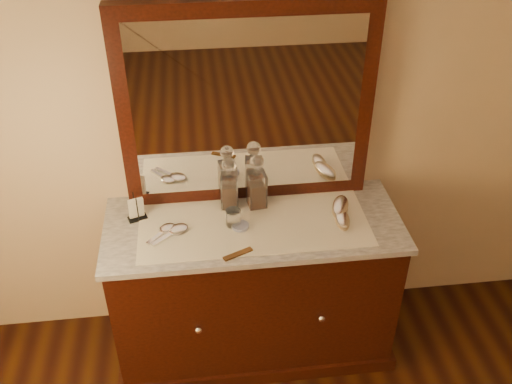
% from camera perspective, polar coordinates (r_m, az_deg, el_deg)
% --- Properties ---
extents(dresser_cabinet, '(1.40, 0.55, 0.82)m').
position_cam_1_polar(dresser_cabinet, '(3.03, -0.23, -9.69)').
color(dresser_cabinet, black).
rests_on(dresser_cabinet, floor).
extents(dresser_plinth, '(1.46, 0.59, 0.08)m').
position_cam_1_polar(dresser_plinth, '(3.30, -0.22, -14.27)').
color(dresser_plinth, black).
rests_on(dresser_plinth, floor).
extents(knob_left, '(0.04, 0.04, 0.04)m').
position_cam_1_polar(knob_left, '(2.79, -5.82, -13.63)').
color(knob_left, silver).
rests_on(knob_left, dresser_cabinet).
extents(knob_right, '(0.04, 0.04, 0.04)m').
position_cam_1_polar(knob_right, '(2.85, 6.62, -12.52)').
color(knob_right, silver).
rests_on(knob_right, dresser_cabinet).
extents(marble_top, '(1.44, 0.59, 0.03)m').
position_cam_1_polar(marble_top, '(2.75, -0.25, -3.35)').
color(marble_top, silver).
rests_on(marble_top, dresser_cabinet).
extents(mirror_frame, '(1.20, 0.08, 1.00)m').
position_cam_1_polar(mirror_frame, '(2.68, -0.90, 8.61)').
color(mirror_frame, black).
rests_on(mirror_frame, marble_top).
extents(mirror_glass, '(1.06, 0.01, 0.86)m').
position_cam_1_polar(mirror_glass, '(2.65, -0.82, 8.28)').
color(mirror_glass, white).
rests_on(mirror_glass, marble_top).
extents(lace_runner, '(1.10, 0.45, 0.00)m').
position_cam_1_polar(lace_runner, '(2.72, -0.20, -3.33)').
color(lace_runner, white).
rests_on(lace_runner, marble_top).
extents(pin_dish, '(0.10, 0.10, 0.01)m').
position_cam_1_polar(pin_dish, '(2.70, -1.58, -3.44)').
color(pin_dish, silver).
rests_on(pin_dish, lace_runner).
extents(comb, '(0.14, 0.08, 0.01)m').
position_cam_1_polar(comb, '(2.55, -1.83, -6.25)').
color(comb, brown).
rests_on(comb, lace_runner).
extents(napkin_rack, '(0.10, 0.08, 0.14)m').
position_cam_1_polar(napkin_rack, '(2.79, -11.95, -1.72)').
color(napkin_rack, black).
rests_on(napkin_rack, marble_top).
extents(decanter_left, '(0.09, 0.09, 0.28)m').
position_cam_1_polar(decanter_left, '(2.78, -2.69, 0.39)').
color(decanter_left, brown).
rests_on(decanter_left, lace_runner).
extents(decanter_right, '(0.10, 0.10, 0.29)m').
position_cam_1_polar(decanter_right, '(2.79, 0.08, 0.55)').
color(decanter_right, brown).
rests_on(decanter_right, lace_runner).
extents(brush_near, '(0.08, 0.15, 0.04)m').
position_cam_1_polar(brush_near, '(2.75, 8.69, -2.77)').
color(brush_near, '#987F5D').
rests_on(brush_near, lace_runner).
extents(brush_far, '(0.13, 0.19, 0.05)m').
position_cam_1_polar(brush_far, '(2.82, 8.48, -1.51)').
color(brush_far, '#987F5D').
rests_on(brush_far, lace_runner).
extents(hand_mirror_outer, '(0.15, 0.17, 0.02)m').
position_cam_1_polar(hand_mirror_outer, '(2.71, -9.13, -3.80)').
color(hand_mirror_outer, silver).
rests_on(hand_mirror_outer, lace_runner).
extents(hand_mirror_inner, '(0.19, 0.17, 0.02)m').
position_cam_1_polar(hand_mirror_inner, '(2.70, -8.10, -3.89)').
color(hand_mirror_inner, silver).
rests_on(hand_mirror_inner, lace_runner).
extents(tumblers, '(0.07, 0.07, 0.08)m').
position_cam_1_polar(tumblers, '(2.70, -2.29, -2.58)').
color(tumblers, white).
rests_on(tumblers, lace_runner).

